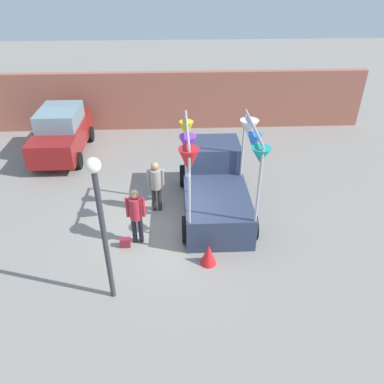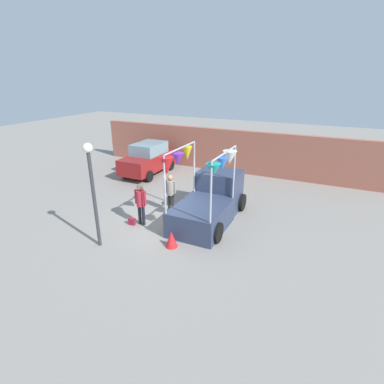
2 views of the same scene
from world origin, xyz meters
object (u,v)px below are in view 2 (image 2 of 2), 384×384
at_px(handbag, 132,221).
at_px(folded_kite_bundle_crimson, 171,239).
at_px(parked_car, 148,159).
at_px(person_customer, 141,201).
at_px(person_vendor, 171,190).
at_px(street_lamp, 92,181).
at_px(vendor_truck, 211,199).

distance_m(handbag, folded_kite_bundle_crimson, 2.40).
height_order(parked_car, person_customer, parked_car).
bearing_deg(person_customer, parked_car, 120.58).
bearing_deg(person_vendor, handbag, -115.41).
xyz_separation_m(person_customer, person_vendor, (0.49, 1.56, -0.01)).
relative_size(handbag, street_lamp, 0.08).
bearing_deg(handbag, vendor_truck, 35.90).
distance_m(person_vendor, handbag, 2.15).
distance_m(street_lamp, folded_kite_bundle_crimson, 3.35).
distance_m(person_customer, street_lamp, 2.46).
bearing_deg(person_vendor, person_customer, -107.33).
height_order(parked_car, handbag, parked_car).
xyz_separation_m(vendor_truck, folded_kite_bundle_crimson, (-0.39, -2.70, -0.58)).
xyz_separation_m(vendor_truck, person_customer, (-2.31, -1.72, 0.17)).
xyz_separation_m(person_customer, handbag, (-0.35, -0.20, -0.91)).
xyz_separation_m(vendor_truck, street_lamp, (-2.76, -3.70, 1.55)).
distance_m(parked_car, handbag, 6.80).
distance_m(parked_car, folded_kite_bundle_crimson, 8.67).
relative_size(parked_car, street_lamp, 1.08).
distance_m(vendor_truck, handbag, 3.36).
xyz_separation_m(vendor_truck, parked_car, (-5.74, 4.09, 0.06)).
xyz_separation_m(person_vendor, street_lamp, (-0.95, -3.55, 1.40)).
bearing_deg(handbag, parked_car, 117.16).
bearing_deg(vendor_truck, handbag, -144.10).
height_order(handbag, street_lamp, street_lamp).
bearing_deg(parked_car, person_customer, -59.42).
height_order(person_customer, street_lamp, street_lamp).
bearing_deg(folded_kite_bundle_crimson, parked_car, 128.24).
relative_size(vendor_truck, person_vendor, 2.42).
relative_size(parked_car, person_customer, 2.31).
xyz_separation_m(parked_car, person_vendor, (3.92, -4.25, 0.09)).
bearing_deg(parked_car, person_vendor, -47.28).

